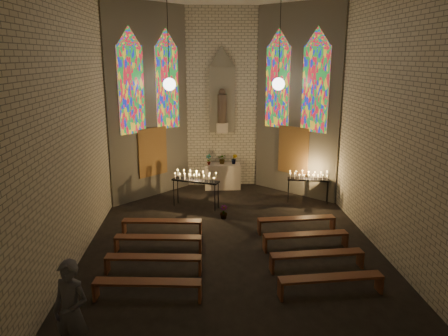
{
  "coord_description": "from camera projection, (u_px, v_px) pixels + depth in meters",
  "views": [
    {
      "loc": [
        -0.78,
        -11.29,
        5.14
      ],
      "look_at": [
        -0.17,
        0.84,
        2.03
      ],
      "focal_mm": 35.0,
      "sensor_mm": 36.0,
      "label": 1
    }
  ],
  "objects": [
    {
      "name": "pew_left_0",
      "position": [
        162.0,
        223.0,
        12.89
      ],
      "size": [
        2.35,
        0.51,
        0.45
      ],
      "rotation": [
        0.0,
        0.0,
        -0.08
      ],
      "color": "#582B19",
      "rests_on": "ground"
    },
    {
      "name": "pew_right_1",
      "position": [
        306.0,
        236.0,
        11.93
      ],
      "size": [
        2.35,
        0.51,
        0.45
      ],
      "rotation": [
        0.0,
        0.0,
        0.08
      ],
      "color": "#582B19",
      "rests_on": "ground"
    },
    {
      "name": "flower_vase_right",
      "position": [
        234.0,
        159.0,
        17.22
      ],
      "size": [
        0.28,
        0.25,
        0.42
      ],
      "primitive_type": "imported",
      "rotation": [
        0.0,
        0.0,
        -0.34
      ],
      "color": "#4C723F",
      "rests_on": "altar"
    },
    {
      "name": "flower_vase_left",
      "position": [
        209.0,
        160.0,
        17.1
      ],
      "size": [
        0.26,
        0.22,
        0.42
      ],
      "primitive_type": "imported",
      "rotation": [
        0.0,
        0.0,
        -0.35
      ],
      "color": "#4C723F",
      "rests_on": "altar"
    },
    {
      "name": "pew_right_2",
      "position": [
        317.0,
        256.0,
        10.77
      ],
      "size": [
        2.35,
        0.51,
        0.45
      ],
      "rotation": [
        0.0,
        0.0,
        0.08
      ],
      "color": "#582B19",
      "rests_on": "ground"
    },
    {
      "name": "votive_stand_left",
      "position": [
        196.0,
        178.0,
        15.08
      ],
      "size": [
        1.68,
        1.03,
        1.22
      ],
      "rotation": [
        0.0,
        0.0,
        -0.41
      ],
      "color": "black",
      "rests_on": "ground"
    },
    {
      "name": "pew_right_3",
      "position": [
        331.0,
        280.0,
        9.61
      ],
      "size": [
        2.35,
        0.51,
        0.45
      ],
      "rotation": [
        0.0,
        0.0,
        0.08
      ],
      "color": "#582B19",
      "rests_on": "ground"
    },
    {
      "name": "altar",
      "position": [
        223.0,
        176.0,
        17.38
      ],
      "size": [
        1.4,
        0.6,
        1.0
      ],
      "primitive_type": "cube",
      "color": "beige",
      "rests_on": "ground"
    },
    {
      "name": "floor",
      "position": [
        232.0,
        245.0,
        12.24
      ],
      "size": [
        12.0,
        12.0,
        0.0
      ],
      "primitive_type": "plane",
      "color": "black",
      "rests_on": "ground"
    },
    {
      "name": "pew_left_3",
      "position": [
        147.0,
        284.0,
        9.41
      ],
      "size": [
        2.35,
        0.51,
        0.45
      ],
      "rotation": [
        0.0,
        0.0,
        -0.08
      ],
      "color": "#582B19",
      "rests_on": "ground"
    },
    {
      "name": "pew_left_2",
      "position": [
        153.0,
        259.0,
        10.57
      ],
      "size": [
        2.35,
        0.51,
        0.45
      ],
      "rotation": [
        0.0,
        0.0,
        -0.08
      ],
      "color": "#582B19",
      "rests_on": "ground"
    },
    {
      "name": "flower_vase_center",
      "position": [
        222.0,
        159.0,
        17.28
      ],
      "size": [
        0.39,
        0.35,
        0.39
      ],
      "primitive_type": "imported",
      "rotation": [
        0.0,
        0.0,
        -0.12
      ],
      "color": "#4C723F",
      "rests_on": "altar"
    },
    {
      "name": "aisle_flower_pot",
      "position": [
        224.0,
        212.0,
        14.2
      ],
      "size": [
        0.31,
        0.31,
        0.44
      ],
      "primitive_type": "imported",
      "rotation": [
        0.0,
        0.0,
        -0.34
      ],
      "color": "#4C723F",
      "rests_on": "ground"
    },
    {
      "name": "pew_left_1",
      "position": [
        158.0,
        239.0,
        11.73
      ],
      "size": [
        2.35,
        0.51,
        0.45
      ],
      "rotation": [
        0.0,
        0.0,
        -0.08
      ],
      "color": "#582B19",
      "rests_on": "ground"
    },
    {
      "name": "room",
      "position": [
        225.0,
        100.0,
        14.57
      ],
      "size": [
        8.22,
        12.43,
        7.0
      ],
      "color": "beige",
      "rests_on": "ground"
    },
    {
      "name": "pew_right_0",
      "position": [
        296.0,
        220.0,
        13.09
      ],
      "size": [
        2.35,
        0.51,
        0.45
      ],
      "rotation": [
        0.0,
        0.0,
        0.08
      ],
      "color": "#582B19",
      "rests_on": "ground"
    },
    {
      "name": "visitor",
      "position": [
        71.0,
        312.0,
        7.41
      ],
      "size": [
        0.79,
        0.65,
        1.86
      ],
      "primitive_type": "imported",
      "rotation": [
        0.0,
        0.0,
        -0.36
      ],
      "color": "#474851",
      "rests_on": "ground"
    },
    {
      "name": "votive_stand_right",
      "position": [
        308.0,
        177.0,
        15.63
      ],
      "size": [
        1.52,
        0.62,
        1.09
      ],
      "rotation": [
        0.0,
        0.0,
        -0.19
      ],
      "color": "black",
      "rests_on": "ground"
    }
  ]
}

